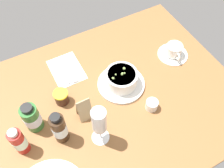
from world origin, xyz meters
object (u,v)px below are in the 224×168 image
object	(u,v)px
sauce_bottle_green	(32,118)
menu_card	(84,108)
coffee_cup	(174,51)
sauce_bottle_brown	(59,128)
porridge_bowl	(121,80)
sauce_bottle_red	(19,141)
creamer_jug	(152,105)
cutlery_setting	(67,70)
wine_glass	(99,122)
jam_jar	(61,97)

from	to	relation	value
sauce_bottle_green	menu_card	size ratio (longest dim) A/B	1.29
coffee_cup	sauce_bottle_brown	distance (cm)	63.16
porridge_bowl	menu_card	size ratio (longest dim) A/B	1.85
sauce_bottle_red	creamer_jug	bearing A→B (deg)	171.37
cutlery_setting	coffee_cup	size ratio (longest dim) A/B	1.27
wine_glass	sauce_bottle_green	distance (cm)	26.58
creamer_jug	sauce_bottle_red	distance (cm)	51.60
cutlery_setting	sauce_bottle_green	bearing A→B (deg)	43.27
wine_glass	jam_jar	world-z (taller)	wine_glass
wine_glass	sauce_bottle_red	size ratio (longest dim) A/B	1.38
porridge_bowl	cutlery_setting	world-z (taller)	porridge_bowl
sauce_bottle_green	sauce_bottle_brown	xyz separation A→B (cm)	(-7.41, 9.29, 0.97)
creamer_jug	jam_jar	size ratio (longest dim) A/B	0.92
coffee_cup	wine_glass	size ratio (longest dim) A/B	0.73
cutlery_setting	porridge_bowl	bearing A→B (deg)	134.06
porridge_bowl	coffee_cup	bearing A→B (deg)	-173.40
coffee_cup	creamer_jug	bearing A→B (deg)	37.78
menu_card	creamer_jug	bearing A→B (deg)	159.09
cutlery_setting	sauce_bottle_brown	size ratio (longest dim) A/B	1.10
porridge_bowl	sauce_bottle_brown	world-z (taller)	sauce_bottle_brown
porridge_bowl	wine_glass	bearing A→B (deg)	43.05
coffee_cup	sauce_bottle_green	world-z (taller)	sauce_bottle_green
sauce_bottle_brown	menu_card	world-z (taller)	sauce_bottle_brown
cutlery_setting	creamer_jug	world-z (taller)	creamer_jug
cutlery_setting	sauce_bottle_red	world-z (taller)	sauce_bottle_red
porridge_bowl	sauce_bottle_green	distance (cm)	38.88
sauce_bottle_brown	menu_card	distance (cm)	12.36
coffee_cup	sauce_bottle_red	size ratio (longest dim) A/B	1.00
coffee_cup	sauce_bottle_brown	size ratio (longest dim) A/B	0.86
sauce_bottle_green	sauce_bottle_brown	distance (cm)	11.92
porridge_bowl	creamer_jug	xyz separation A→B (cm)	(-5.24, 15.74, -1.63)
coffee_cup	wine_glass	bearing A→B (deg)	23.26
porridge_bowl	sauce_bottle_red	size ratio (longest dim) A/B	1.44
jam_jar	wine_glass	bearing A→B (deg)	107.28
sauce_bottle_red	menu_card	bearing A→B (deg)	-175.70
sauce_bottle_brown	sauce_bottle_red	xyz separation A→B (cm)	(14.23, -2.49, -0.94)
sauce_bottle_brown	sauce_bottle_red	bearing A→B (deg)	-9.93
cutlery_setting	wine_glass	bearing A→B (deg)	88.64
sauce_bottle_red	menu_card	world-z (taller)	sauce_bottle_red
sauce_bottle_green	sauce_bottle_red	world-z (taller)	same
creamer_jug	coffee_cup	bearing A→B (deg)	-142.22
creamer_jug	sauce_bottle_green	size ratio (longest dim) A/B	0.39
coffee_cup	sauce_bottle_green	bearing A→B (deg)	3.91
menu_card	sauce_bottle_green	bearing A→B (deg)	-14.54
jam_jar	sauce_bottle_green	distance (cm)	14.79
porridge_bowl	sauce_bottle_green	bearing A→B (deg)	1.82
porridge_bowl	sauce_bottle_green	world-z (taller)	sauce_bottle_green
coffee_cup	wine_glass	world-z (taller)	wine_glass
jam_jar	porridge_bowl	bearing A→B (deg)	170.46
menu_card	cutlery_setting	bearing A→B (deg)	-94.96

